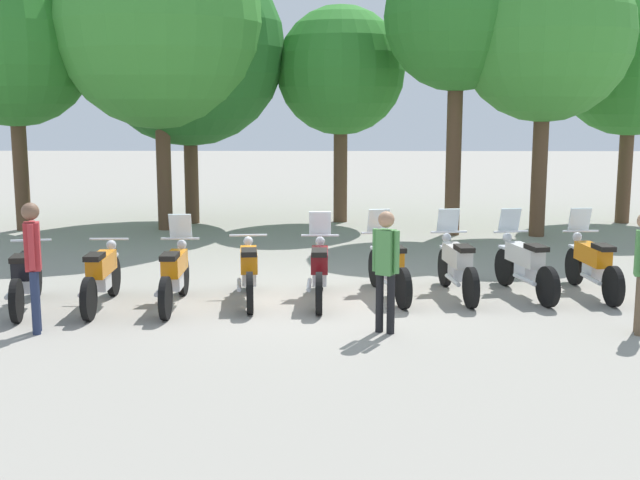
{
  "coord_description": "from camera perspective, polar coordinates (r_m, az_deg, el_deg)",
  "views": [
    {
      "loc": [
        0.15,
        -12.59,
        3.14
      ],
      "look_at": [
        0.0,
        0.5,
        0.9
      ],
      "focal_mm": 45.42,
      "sensor_mm": 36.0,
      "label": 1
    }
  ],
  "objects": [
    {
      "name": "motorcycle_3",
      "position": [
        12.91,
        -5.04,
        -2.12
      ],
      "size": [
        0.62,
        2.19,
        0.99
      ],
      "rotation": [
        0.0,
        0.0,
        1.68
      ],
      "color": "black",
      "rests_on": "ground_plane"
    },
    {
      "name": "person_0",
      "position": [
        11.64,
        -19.57,
        -1.09
      ],
      "size": [
        0.29,
        0.41,
        1.81
      ],
      "rotation": [
        0.0,
        0.0,
        0.27
      ],
      "color": "#232D4C",
      "rests_on": "ground_plane"
    },
    {
      "name": "tree_4",
      "position": [
        19.48,
        9.66,
        15.12
      ],
      "size": [
        3.38,
        3.38,
        6.75
      ],
      "color": "brown",
      "rests_on": "ground_plane"
    },
    {
      "name": "ground_plane",
      "position": [
        12.97,
        -0.02,
        -4.29
      ],
      "size": [
        80.0,
        80.0,
        0.0
      ],
      "primitive_type": "plane",
      "color": "gray"
    },
    {
      "name": "motorcycle_2",
      "position": [
        12.74,
        -10.2,
        -2.32
      ],
      "size": [
        0.62,
        2.19,
        1.37
      ],
      "rotation": [
        0.0,
        0.0,
        1.58
      ],
      "color": "black",
      "rests_on": "ground_plane"
    },
    {
      "name": "tree_5",
      "position": [
        19.68,
        15.6,
        13.77
      ],
      "size": [
        4.01,
        4.01,
        6.68
      ],
      "color": "brown",
      "rests_on": "ground_plane"
    },
    {
      "name": "person_2",
      "position": [
        11.02,
        4.65,
        -1.58
      ],
      "size": [
        0.39,
        0.3,
        1.69
      ],
      "rotation": [
        0.0,
        0.0,
        4.2
      ],
      "color": "black",
      "rests_on": "ground_plane"
    },
    {
      "name": "motorcycle_6",
      "position": [
        13.38,
        9.61,
        -1.73
      ],
      "size": [
        0.62,
        2.19,
        1.37
      ],
      "rotation": [
        0.0,
        0.0,
        1.69
      ],
      "color": "black",
      "rests_on": "ground_plane"
    },
    {
      "name": "motorcycle_5",
      "position": [
        13.2,
        4.82,
        -1.79
      ],
      "size": [
        0.72,
        2.16,
        1.37
      ],
      "rotation": [
        0.0,
        0.0,
        1.79
      ],
      "color": "black",
      "rests_on": "ground_plane"
    },
    {
      "name": "tree_3",
      "position": [
        21.27,
        1.48,
        11.8
      ],
      "size": [
        3.31,
        3.31,
        5.6
      ],
      "color": "brown",
      "rests_on": "ground_plane"
    },
    {
      "name": "tree_2",
      "position": [
        21.35,
        -9.28,
        13.15
      ],
      "size": [
        4.94,
        4.94,
        6.94
      ],
      "color": "brown",
      "rests_on": "ground_plane"
    },
    {
      "name": "motorcycle_4",
      "position": [
        12.85,
        -0.04,
        -2.07
      ],
      "size": [
        0.62,
        2.19,
        1.37
      ],
      "rotation": [
        0.0,
        0.0,
        1.57
      ],
      "color": "black",
      "rests_on": "ground_plane"
    },
    {
      "name": "motorcycle_0",
      "position": [
        13.17,
        -20.01,
        -2.43
      ],
      "size": [
        0.65,
        2.17,
        0.99
      ],
      "rotation": [
        0.0,
        0.0,
        1.75
      ],
      "color": "black",
      "rests_on": "ground_plane"
    },
    {
      "name": "motorcycle_8",
      "position": [
        14.02,
        18.63,
        -1.58
      ],
      "size": [
        0.62,
        2.19,
        1.37
      ],
      "rotation": [
        0.0,
        0.0,
        1.66
      ],
      "color": "black",
      "rests_on": "ground_plane"
    },
    {
      "name": "motorcycle_7",
      "position": [
        13.67,
        14.2,
        -1.66
      ],
      "size": [
        0.73,
        2.16,
        1.37
      ],
      "rotation": [
        0.0,
        0.0,
        1.79
      ],
      "color": "black",
      "rests_on": "ground_plane"
    },
    {
      "name": "tree_0",
      "position": [
        21.2,
        -20.8,
        12.59
      ],
      "size": [
        3.84,
        3.84,
        6.37
      ],
      "color": "brown",
      "rests_on": "ground_plane"
    },
    {
      "name": "motorcycle_1",
      "position": [
        12.94,
        -15.14,
        -2.39
      ],
      "size": [
        0.62,
        2.19,
        0.99
      ],
      "rotation": [
        0.0,
        0.0,
        1.6
      ],
      "color": "black",
      "rests_on": "ground_plane"
    },
    {
      "name": "tree_1",
      "position": [
        20.37,
        -11.26,
        14.65
      ],
      "size": [
        5.01,
        5.01,
        7.47
      ],
      "color": "brown",
      "rests_on": "ground_plane"
    },
    {
      "name": "tree_6",
      "position": [
        22.54,
        21.12,
        11.75
      ],
      "size": [
        3.88,
        3.88,
        6.15
      ],
      "color": "brown",
      "rests_on": "ground_plane"
    }
  ]
}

